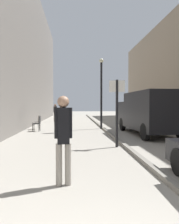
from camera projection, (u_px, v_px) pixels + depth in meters
ground_plane at (80, 131)px, 13.19m from camera, size 80.00×80.00×0.00m
kerb_strip at (105, 130)px, 13.30m from camera, size 0.16×40.00×0.12m
pedestrian_main_foreground at (63, 134)px, 4.27m from camera, size 0.36×0.24×1.82m
pedestrian_mid_block at (55, 112)px, 20.38m from camera, size 0.32×0.26×1.71m
pedestrian_far_crossing at (63, 115)px, 12.42m from camera, size 0.34×0.26×1.79m
delivery_van at (148, 112)px, 11.64m from camera, size 2.18×5.58×2.32m
street_sign_post at (117, 107)px, 8.14m from camera, size 0.59×0.15×2.60m
lamp_post at (101, 89)px, 14.36m from camera, size 0.28×0.28×4.76m
cafe_chair_near_window at (38, 122)px, 13.13m from camera, size 0.45×0.45×0.94m
cafe_chair_by_doorway at (37, 121)px, 14.11m from camera, size 0.58×0.58×0.94m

